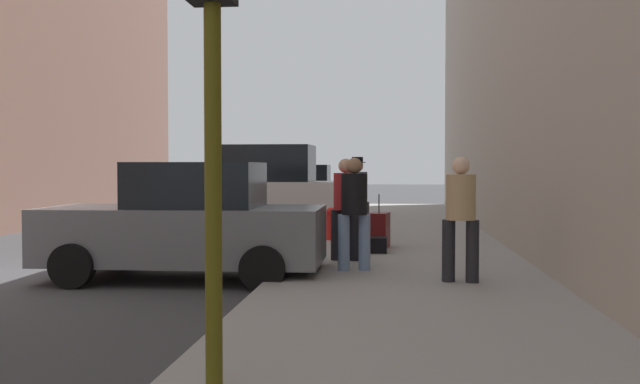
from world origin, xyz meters
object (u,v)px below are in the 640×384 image
parked_white_van (264,195)px  pedestrian_in_tan_coat (461,212)px  parked_blue_sedan (295,194)px  traffic_light (213,17)px  pedestrian_with_beanie (357,195)px  parked_gray_coupe (187,224)px  duffel_bag (378,245)px  rolling_suitcase (379,230)px  pedestrian_in_jeans (354,208)px  pedestrian_in_red_jacket (345,204)px  fire_hydrant (331,224)px

parked_white_van → pedestrian_in_tan_coat: parked_white_van is taller
parked_blue_sedan → pedestrian_in_tan_coat: (4.03, -13.05, 0.26)m
traffic_light → pedestrian_with_beanie: traffic_light is taller
parked_gray_coupe → duffel_bag: size_ratio=9.58×
rolling_suitcase → pedestrian_in_jeans: bearing=-96.0°
pedestrian_in_red_jacket → pedestrian_in_tan_coat: same height
pedestrian_with_beanie → pedestrian_in_tan_coat: bearing=-71.4°
parked_white_van → pedestrian_in_tan_coat: bearing=-61.2°
parked_gray_coupe → traffic_light: (1.85, -5.70, 1.91)m
parked_blue_sedan → fire_hydrant: (1.80, -7.61, -0.35)m
pedestrian_in_jeans → fire_hydrant: bearing=99.3°
fire_hydrant → rolling_suitcase: 1.73m
parked_blue_sedan → pedestrian_in_jeans: size_ratio=2.47×
pedestrian_with_beanie → pedestrian_in_jeans: size_ratio=1.04×
fire_hydrant → rolling_suitcase: rolling_suitcase is taller
parked_gray_coupe → parked_blue_sedan: same height
duffel_bag → parked_gray_coupe: bearing=-138.8°
pedestrian_in_red_jacket → rolling_suitcase: pedestrian_in_red_jacket is taller
pedestrian_in_red_jacket → traffic_light: bearing=-93.9°
fire_hydrant → parked_gray_coupe: bearing=-111.1°
pedestrian_with_beanie → pedestrian_in_tan_coat: (1.63, -4.86, -0.03)m
fire_hydrant → rolling_suitcase: bearing=-52.4°
parked_blue_sedan → pedestrian_in_tan_coat: size_ratio=2.47×
fire_hydrant → parked_blue_sedan: bearing=103.3°
parked_blue_sedan → pedestrian_in_jeans: 12.35m
duffel_bag → parked_white_van: bearing=124.9°
pedestrian_with_beanie → pedestrian_in_red_jacket: bearing=-91.5°
fire_hydrant → pedestrian_in_tan_coat: (2.23, -5.44, 0.61)m
parked_white_van → traffic_light: size_ratio=1.29×
traffic_light → pedestrian_with_beanie: (0.55, 9.80, -1.62)m
pedestrian_in_tan_coat → pedestrian_in_red_jacket: bearing=129.1°
rolling_suitcase → pedestrian_in_tan_coat: bearing=-73.9°
duffel_bag → pedestrian_in_tan_coat: bearing=-70.1°
parked_blue_sedan → pedestrian_in_red_jacket: (2.33, -10.95, 0.26)m
parked_white_van → rolling_suitcase: bearing=-48.9°
traffic_light → pedestrian_in_jeans: bearing=83.4°
pedestrian_with_beanie → pedestrian_in_jeans: (0.13, -3.89, -0.03)m
pedestrian_with_beanie → rolling_suitcase: 1.12m
fire_hydrant → rolling_suitcase: (1.05, -1.37, -0.01)m
pedestrian_in_jeans → duffel_bag: pedestrian_in_jeans is taller
parked_gray_coupe → duffel_bag: parked_gray_coupe is taller
pedestrian_in_red_jacket → fire_hydrant: bearing=99.0°
fire_hydrant → traffic_light: 10.62m
parked_blue_sedan → pedestrian_in_jeans: pedestrian_in_jeans is taller
pedestrian_in_red_jacket → parked_white_van: bearing=113.9°
pedestrian_in_red_jacket → duffel_bag: 1.51m
pedestrian_with_beanie → pedestrian_in_jeans: bearing=-88.1°
pedestrian_with_beanie → rolling_suitcase: (0.46, -0.79, -0.65)m
parked_blue_sedan → pedestrian_with_beanie: bearing=-73.7°
parked_white_van → pedestrian_in_red_jacket: size_ratio=2.71×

